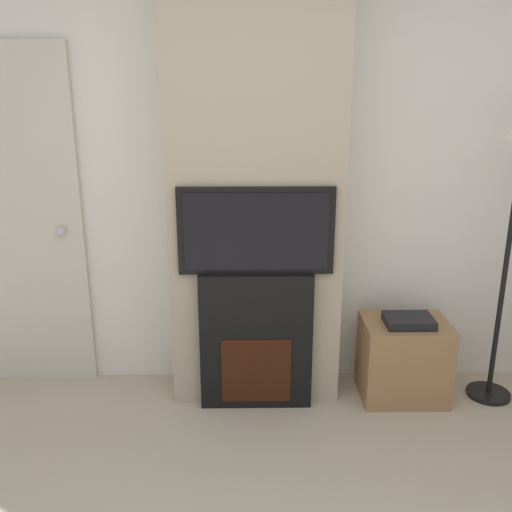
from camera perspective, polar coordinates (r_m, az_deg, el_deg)
wall_back at (r=3.43m, az=-0.10°, el=8.66°), size 6.00×0.06×2.70m
chimney_breast at (r=3.24m, az=-0.05°, el=8.12°), size 0.98×0.34×2.70m
fireplace at (r=3.36m, az=0.00°, el=-8.41°), size 0.65×0.15×0.83m
television at (r=3.12m, az=0.00°, el=2.56°), size 0.86×0.07×0.49m
media_stand at (r=3.61m, az=14.55°, el=-9.87°), size 0.51×0.37×0.54m
entry_door at (r=3.72m, az=-23.08°, el=3.01°), size 0.83×0.09×2.07m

